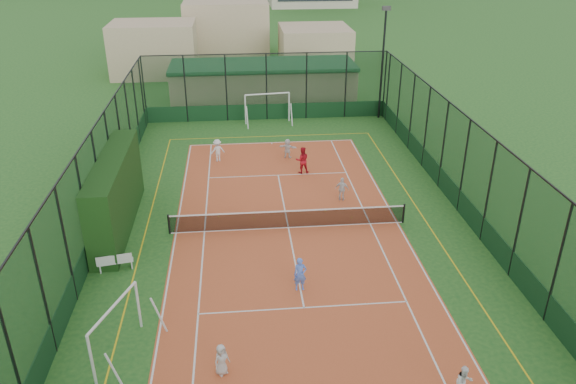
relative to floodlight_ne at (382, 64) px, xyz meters
name	(u,v)px	position (x,y,z in m)	size (l,w,h in m)	color
ground	(288,228)	(-8.60, -16.60, -4.12)	(300.00, 300.00, 0.00)	#1D5621
court_slab	(288,228)	(-8.60, -16.60, -4.12)	(11.17, 23.97, 0.01)	#BB5029
tennis_net	(288,218)	(-8.60, -16.60, -3.59)	(11.67, 0.12, 1.06)	black
perimeter_fence	(288,182)	(-8.60, -16.60, -1.62)	(18.12, 34.12, 5.00)	#113419
floodlight_ne	(382,64)	(0.00, 0.00, 0.00)	(0.60, 0.26, 8.25)	black
clubhouse	(263,82)	(-8.60, 5.40, -2.55)	(15.20, 7.20, 3.15)	tan
hedge_left	(116,193)	(-16.90, -15.60, -2.32)	(1.24, 8.24, 3.60)	black
white_bench	(115,261)	(-16.40, -19.54, -3.70)	(1.50, 0.41, 0.84)	white
futsal_goal_near	(117,331)	(-15.33, -24.93, -3.13)	(0.90, 3.10, 2.00)	white
futsal_goal_far	(267,108)	(-8.61, -0.37, -3.02)	(3.42, 0.99, 2.20)	white
child_near_left	(222,360)	(-11.75, -26.24, -3.53)	(0.57, 0.37, 1.17)	silver
child_near_mid	(300,274)	(-8.62, -21.75, -3.39)	(0.53, 0.35, 1.46)	#547FEF
child_near_right	(464,382)	(-4.16, -28.01, -3.51)	(0.59, 0.46, 1.21)	white
child_far_left	(218,150)	(-12.20, -7.62, -3.40)	(0.93, 0.53, 1.43)	silver
child_far_right	(342,189)	(-5.42, -13.83, -3.46)	(0.77, 0.32, 1.32)	silver
child_far_back	(288,148)	(-7.77, -7.48, -3.49)	(1.16, 0.37, 1.25)	white
coach	(302,160)	(-7.13, -9.96, -3.30)	(0.79, 0.62, 1.64)	#B31320
tennis_balls	(281,215)	(-8.87, -15.30, -4.08)	(6.83, 1.09, 0.07)	#CCE033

